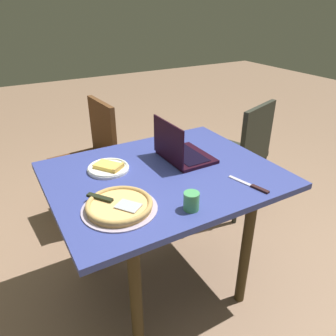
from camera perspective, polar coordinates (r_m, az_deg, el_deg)
The scene contains 9 objects.
ground_plane at distance 2.11m, azimuth -0.66°, elevation -19.51°, with size 12.00×12.00×0.00m, color #8A6A52.
dining_table at distance 1.68m, azimuth -0.79°, elevation -3.85°, with size 1.12×0.90×0.77m.
laptop at distance 1.75m, azimuth 2.25°, elevation 2.91°, with size 0.24×0.30×0.23m.
pizza_plate at distance 1.68m, azimuth -10.44°, elevation 0.05°, with size 0.21×0.21×0.04m.
pizza_tray at distance 1.36m, azimuth -8.59°, elevation -6.56°, with size 0.32×0.32×0.04m.
table_knife at distance 1.56m, azimuth 14.62°, elevation -3.07°, with size 0.07×0.22×0.01m.
drink_cup at distance 1.34m, azimuth 4.14°, elevation -5.81°, with size 0.07×0.07×0.08m.
chair_near at distance 2.56m, azimuth 12.56°, elevation 3.06°, with size 0.56×0.56×0.89m.
chair_far at distance 2.47m, azimuth -13.30°, elevation 2.36°, with size 0.44×0.44×0.91m.
Camera 1 is at (0.69, 1.26, 1.54)m, focal length 34.59 mm.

